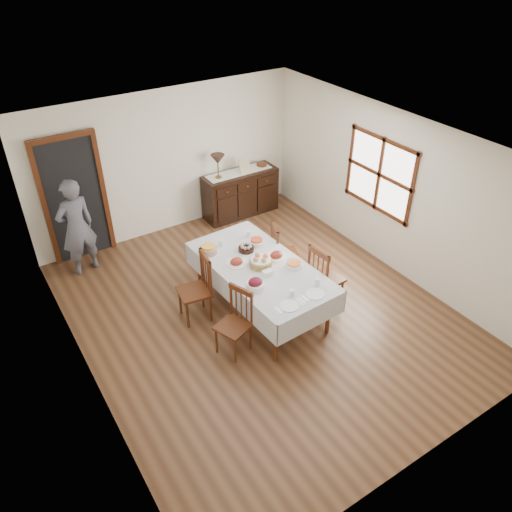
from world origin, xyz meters
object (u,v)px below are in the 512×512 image
dining_table (260,271)px  chair_right_far (282,252)px  chair_right_near (324,277)px  table_lamp (218,160)px  person (76,224)px  sideboard (240,193)px  chair_left_near (235,321)px  chair_left_far (198,287)px

dining_table → chair_right_far: size_ratio=2.40×
chair_right_near → table_lamp: bearing=-5.2°
chair_right_near → person: size_ratio=0.60×
person → table_lamp: size_ratio=3.84×
dining_table → table_lamp: size_ratio=5.13×
dining_table → sideboard: size_ratio=1.60×
dining_table → person: bearing=125.3°
dining_table → person: person is taller
chair_left_near → sideboard: bearing=127.5°
dining_table → chair_left_near: 0.93m
dining_table → chair_left_near: (-0.74, -0.53, -0.21)m
chair_right_near → table_lamp: (-0.01, 3.11, 0.71)m
chair_left_far → sideboard: size_ratio=0.71×
dining_table → person: 3.08m
person → table_lamp: bearing=172.5°
sideboard → person: person is taller
chair_right_far → person: (-2.63, 1.94, 0.39)m
chair_left_far → sideboard: (2.12, 2.31, -0.08)m
chair_right_near → person: person is taller
chair_left_near → chair_left_far: 0.88m
dining_table → chair_left_far: bearing=154.6°
chair_right_far → sideboard: chair_right_far is taller
chair_left_far → table_lamp: size_ratio=2.27×
chair_left_near → chair_left_far: chair_left_far is taller
chair_left_far → table_lamp: table_lamp is taller
chair_right_far → dining_table: bearing=142.7°
chair_left_near → chair_right_far: chair_right_far is taller
chair_right_near → table_lamp: 3.19m
dining_table → chair_left_near: chair_left_near is taller
chair_right_near → table_lamp: table_lamp is taller
dining_table → table_lamp: (0.82, 2.67, 0.54)m
dining_table → chair_right_far: (0.73, 0.47, -0.20)m
chair_right_near → chair_right_far: size_ratio=1.07×
chair_right_far → table_lamp: size_ratio=2.14×
person → sideboard: bearing=171.5°
chair_left_near → sideboard: (2.02, 3.19, -0.04)m
chair_left_near → chair_left_far: (-0.10, 0.88, 0.04)m
chair_right_far → person: person is taller
chair_left_near → sideboard: 3.77m
chair_left_near → person: (-1.17, 2.94, 0.40)m
sideboard → table_lamp: (-0.46, 0.02, 0.80)m
chair_left_far → sideboard: 3.14m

